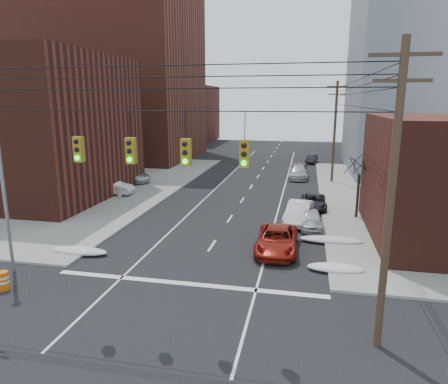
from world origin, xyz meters
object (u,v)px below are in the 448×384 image
at_px(parked_car_f, 312,159).
at_px(lot_car_b, 128,176).
at_px(parked_car_c, 314,202).
at_px(construction_barrel, 3,280).
at_px(lot_car_a, 111,187).
at_px(lot_car_c, 40,189).
at_px(red_pickup, 277,240).
at_px(parked_car_d, 298,172).
at_px(lot_car_d, 93,181).
at_px(parked_car_a, 311,219).
at_px(parked_car_b, 299,212).
at_px(parked_car_e, 299,168).

height_order(parked_car_f, lot_car_b, lot_car_b).
bearing_deg(parked_car_c, construction_barrel, -130.14).
distance_m(lot_car_a, lot_car_c, 6.52).
distance_m(red_pickup, parked_car_d, 23.76).
bearing_deg(lot_car_a, lot_car_d, 54.08).
relative_size(red_pickup, lot_car_a, 1.20).
xyz_separation_m(lot_car_b, lot_car_d, (-2.53, -3.02, -0.13)).
distance_m(red_pickup, parked_car_c, 10.60).
height_order(parked_car_f, lot_car_a, lot_car_a).
xyz_separation_m(parked_car_a, parked_car_b, (-0.90, 1.26, 0.12)).
relative_size(parked_car_a, lot_car_d, 1.09).
bearing_deg(lot_car_b, lot_car_a, -160.96).
xyz_separation_m(parked_car_c, lot_car_c, (-25.21, -1.04, 0.18)).
relative_size(parked_car_a, parked_car_b, 0.82).
relative_size(parked_car_d, construction_barrel, 5.56).
bearing_deg(lot_car_a, red_pickup, -122.71).
bearing_deg(parked_car_f, red_pickup, -85.96).
distance_m(parked_car_a, parked_car_d, 18.84).
distance_m(red_pickup, lot_car_b, 24.47).
distance_m(lot_car_a, lot_car_d, 4.33).
bearing_deg(parked_car_d, lot_car_b, -159.74).
height_order(parked_car_d, lot_car_d, parked_car_d).
height_order(parked_car_c, construction_barrel, parked_car_c).
xyz_separation_m(lot_car_a, lot_car_c, (-6.19, -2.03, -0.08)).
bearing_deg(lot_car_a, parked_car_c, -91.53).
height_order(red_pickup, parked_car_d, parked_car_d).
bearing_deg(parked_car_d, parked_car_a, -85.89).
xyz_separation_m(parked_car_a, parked_car_f, (0.25, 31.11, -0.04)).
relative_size(lot_car_b, construction_barrel, 5.78).
xyz_separation_m(parked_car_b, parked_car_f, (1.15, 29.85, -0.16)).
bearing_deg(lot_car_a, parked_car_a, -107.32).
bearing_deg(parked_car_a, parked_car_b, 121.11).
xyz_separation_m(parked_car_e, construction_barrel, (-13.30, -34.64, -0.22)).
relative_size(parked_car_e, lot_car_d, 1.13).
distance_m(lot_car_c, construction_barrel, 19.95).
bearing_deg(construction_barrel, parked_car_a, 40.98).
height_order(parked_car_a, parked_car_e, parked_car_e).
distance_m(parked_car_d, construction_barrel, 34.21).
xyz_separation_m(lot_car_a, construction_barrel, (4.12, -19.11, -0.39)).
height_order(lot_car_a, construction_barrel, lot_car_a).
xyz_separation_m(parked_car_b, parked_car_d, (-0.45, 17.54, -0.04)).
xyz_separation_m(red_pickup, parked_car_d, (0.72, 23.75, 0.02)).
height_order(parked_car_c, parked_car_e, parked_car_e).
bearing_deg(construction_barrel, red_pickup, 31.69).
height_order(parked_car_b, construction_barrel, parked_car_b).
bearing_deg(lot_car_c, parked_car_f, -62.51).
distance_m(lot_car_c, lot_car_d, 5.41).
distance_m(parked_car_f, construction_barrel, 46.30).
bearing_deg(construction_barrel, lot_car_a, 102.17).
height_order(red_pickup, parked_car_c, red_pickup).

